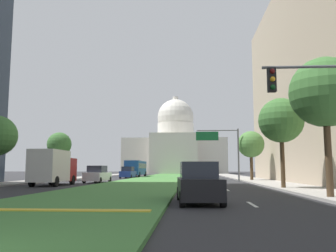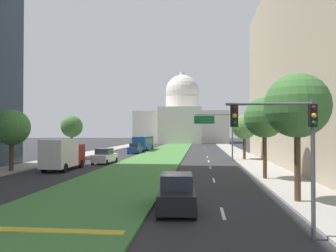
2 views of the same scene
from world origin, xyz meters
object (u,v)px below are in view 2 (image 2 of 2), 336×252
Objects in this scene: sedan_lead_stopped at (177,194)px; box_truck_delivery at (63,154)px; overhead_guide_sign at (218,127)px; street_tree_right_near at (297,106)px; traffic_light_near_right at (290,137)px; city_bus at (143,142)px; sedan_distant at (135,149)px; street_tree_left_mid at (12,128)px; street_tree_left_far at (72,127)px; sedan_midblock at (105,156)px; street_tree_right_mid at (265,118)px; capitol_building at (182,120)px; street_tree_right_far at (244,127)px.

sedan_lead_stopped is 20.48m from box_truck_delivery.
overhead_guide_sign is 0.90× the size of street_tree_right_near.
traffic_light_near_right is 0.47× the size of city_bus.
sedan_distant is (-17.01, 38.87, -4.55)m from street_tree_right_near.
street_tree_left_far is at bearing 91.20° from street_tree_left_mid.
box_truck_delivery reaches higher than city_bus.
street_tree_right_near is 1.15× the size of street_tree_left_far.
overhead_guide_sign is 21.21m from street_tree_left_far.
street_tree_left_mid is 22.29m from sedan_lead_stopped.
sedan_midblock is (-17.27, 20.92, -4.55)m from street_tree_right_near.
sedan_lead_stopped is at bearing -65.16° from sedan_midblock.
street_tree_right_near reaches higher than sedan_midblock.
box_truck_delivery is 33.87m from city_bus.
street_tree_right_mid is at bearing -66.37° from city_bus.
box_truck_delivery is at bearing 165.68° from street_tree_right_mid.
street_tree_right_near is 36.41m from street_tree_left_far.
street_tree_right_mid is 1.58× the size of sedan_lead_stopped.
street_tree_left_mid is at bearing 173.27° from street_tree_right_mid.
street_tree_right_near is at bearing -48.46° from street_tree_left_far.
traffic_light_near_right is (9.75, -102.97, -4.13)m from capitol_building.
street_tree_right_mid is at bearing -14.32° from box_truck_delivery.
street_tree_right_near is at bearing -89.42° from street_tree_right_mid.
street_tree_right_far reaches higher than sedan_midblock.
street_tree_right_far is 1.33× the size of sedan_midblock.
sedan_midblock is 7.66m from box_truck_delivery.
street_tree_left_far is at bearing 142.34° from street_tree_right_mid.
street_tree_right_far is 1.45× the size of sedan_lead_stopped.
sedan_lead_stopped is 50.73m from city_bus.
street_tree_left_far is 1.00× the size of street_tree_right_far.
overhead_guide_sign is at bearing -2.79° from street_tree_left_far.
street_tree_left_mid is 36.67m from city_bus.
box_truck_delivery is at bearing -95.69° from sedan_distant.
traffic_light_near_right reaches higher than box_truck_delivery.
overhead_guide_sign reaches higher than street_tree_right_far.
street_tree_left_far is 1.45× the size of sedan_lead_stopped.
street_tree_left_far is at bearing 120.82° from sedan_lead_stopped.
sedan_midblock is (6.87, -6.33, -3.81)m from street_tree_left_far.
overhead_guide_sign is at bearing 20.31° from sedan_midblock.
capitol_building reaches higher than overhead_guide_sign.
traffic_light_near_right is 6.68m from sedan_lead_stopped.
capitol_building is at bearing 96.95° from street_tree_right_near.
street_tree_right_far is 30.43m from sedan_lead_stopped.
sedan_midblock is at bearing -94.12° from capitol_building.
street_tree_right_far is at bearing 13.78° from overhead_guide_sign.
city_bus is at bearing 123.58° from overhead_guide_sign.
city_bus is (2.48, 33.78, 0.09)m from box_truck_delivery.
traffic_light_near_right is 0.84× the size of street_tree_left_mid.
street_tree_right_mid is 30.39m from street_tree_left_far.
sedan_distant is at bearing 84.31° from box_truck_delivery.
capitol_building is 83.77m from box_truck_delivery.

